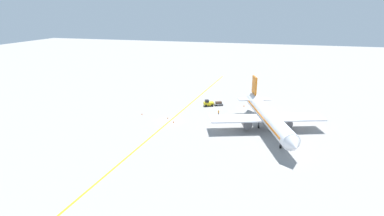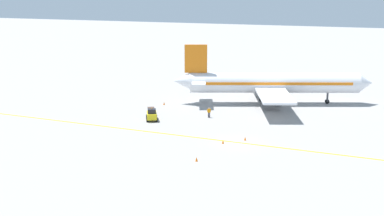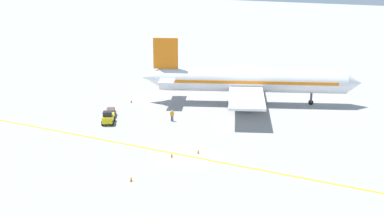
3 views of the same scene
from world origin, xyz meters
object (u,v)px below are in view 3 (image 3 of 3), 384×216
airplane_at_gate (249,81)px  traffic_cone_near_nose (131,179)px  baggage_tug_white (108,117)px  ground_crew_worker (172,115)px  traffic_cone_mid_apron (172,155)px  traffic_cone_far_edge (198,151)px  traffic_cone_by_wingtip (131,101)px  baggage_cart_trailing (111,112)px

airplane_at_gate → traffic_cone_near_nose: size_ratio=62.80×
airplane_at_gate → baggage_tug_white: size_ratio=10.30×
airplane_at_gate → ground_crew_worker: (13.43, -7.45, -2.80)m
airplane_at_gate → traffic_cone_mid_apron: size_ratio=62.80×
airplane_at_gate → traffic_cone_far_edge: airplane_at_gate is taller
airplane_at_gate → traffic_cone_near_nose: bearing=-3.9°
baggage_tug_white → traffic_cone_near_nose: (16.31, 13.10, -0.63)m
ground_crew_worker → traffic_cone_mid_apron: 14.26m
ground_crew_worker → traffic_cone_mid_apron: ground_crew_worker is taller
airplane_at_gate → traffic_cone_by_wingtip: 19.55m
ground_crew_worker → baggage_tug_white: bearing=-59.5°
baggage_cart_trailing → airplane_at_gate: bearing=132.0°
baggage_cart_trailing → ground_crew_worker: size_ratio=1.76×
ground_crew_worker → traffic_cone_far_edge: 13.53m
traffic_cone_near_nose → traffic_cone_far_edge: same height
traffic_cone_by_wingtip → traffic_cone_far_edge: 25.06m
baggage_tug_white → traffic_cone_far_edge: size_ratio=6.10×
airplane_at_gate → baggage_cart_trailing: (15.17, -16.85, -2.95)m
baggage_tug_white → traffic_cone_near_nose: bearing=38.8°
baggage_tug_white → ground_crew_worker: size_ratio=2.00×
traffic_cone_far_edge → airplane_at_gate: bearing=-177.3°
ground_crew_worker → traffic_cone_near_nose: size_ratio=3.05×
airplane_at_gate → baggage_cart_trailing: bearing=-48.0°
baggage_tug_white → traffic_cone_mid_apron: baggage_tug_white is taller
traffic_cone_by_wingtip → traffic_cone_far_edge: bearing=48.9°
baggage_tug_white → traffic_cone_near_nose: baggage_tug_white is taller
traffic_cone_by_wingtip → traffic_cone_mid_apron: bearing=41.0°
airplane_at_gate → baggage_cart_trailing: 22.86m
baggage_cart_trailing → traffic_cone_far_edge: bearing=64.1°
airplane_at_gate → traffic_cone_by_wingtip: bearing=-67.3°
traffic_cone_mid_apron → baggage_cart_trailing: bearing=-125.7°
baggage_tug_white → traffic_cone_mid_apron: 16.29m
traffic_cone_near_nose → traffic_cone_mid_apron: same height
traffic_cone_mid_apron → traffic_cone_near_nose: bearing=-6.9°
traffic_cone_near_nose → traffic_cone_mid_apron: bearing=173.1°
airplane_at_gate → traffic_cone_far_edge: 24.16m
ground_crew_worker → traffic_cone_by_wingtip: ground_crew_worker is taller
baggage_cart_trailing → traffic_cone_far_edge: size_ratio=5.36×
baggage_tug_white → traffic_cone_by_wingtip: (-10.73, -2.33, -0.63)m
baggage_tug_white → ground_crew_worker: bearing=120.5°
ground_crew_worker → traffic_cone_far_edge: size_ratio=3.05×
traffic_cone_near_nose → traffic_cone_mid_apron: (-8.15, 0.99, 0.00)m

